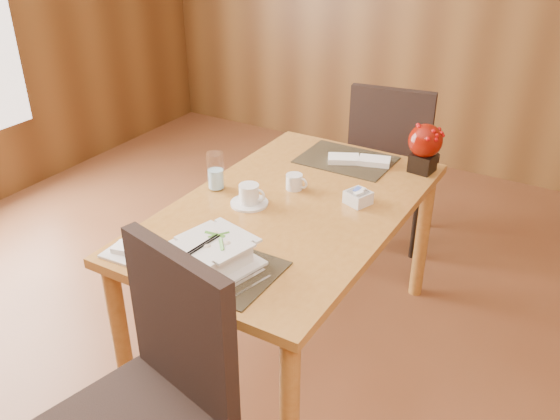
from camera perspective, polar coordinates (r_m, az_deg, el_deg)
The scene contains 13 objects.
dining_table at distance 2.58m, azimuth 1.09°, elevation -1.44°, with size 0.90×1.50×0.75m.
placemat_near at distance 2.13m, azimuth -6.25°, elevation -5.49°, with size 0.45×0.33×0.01m, color black.
placemat_far at distance 2.97m, azimuth 6.39°, elevation 4.82°, with size 0.45×0.33×0.01m, color black.
soup_setting at distance 2.12m, azimuth -6.24°, elevation -4.19°, with size 0.32×0.32×0.11m.
coffee_cup at distance 2.52m, azimuth -2.99°, elevation 1.35°, with size 0.16×0.16×0.09m.
water_glass at distance 2.65m, azimuth -6.22°, elevation 3.73°, with size 0.08×0.08×0.17m, color white.
creamer_jug at distance 2.65m, azimuth 1.38°, elevation 2.74°, with size 0.10×0.10×0.07m, color silver, non-canonical shape.
sugar_caddy at distance 2.55m, azimuth 7.53°, elevation 1.20°, with size 0.09×0.09×0.06m, color silver.
berry_decor at distance 2.87m, azimuth 13.77°, elevation 6.09°, with size 0.16×0.16×0.24m.
napkins_far at distance 2.94m, azimuth 7.82°, elevation 4.78°, with size 0.30×0.11×0.03m, color white, non-canonical shape.
bread_plate at distance 2.27m, azimuth -14.43°, elevation -3.91°, with size 0.15×0.15×0.01m, color silver.
near_chair at distance 1.94m, azimuth -12.12°, elevation -16.80°, with size 0.58×0.58×1.03m.
far_chair at distance 3.49m, azimuth 10.69°, elevation 4.99°, with size 0.54×0.54×1.02m.
Camera 1 is at (1.09, -1.34, 1.95)m, focal length 38.00 mm.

